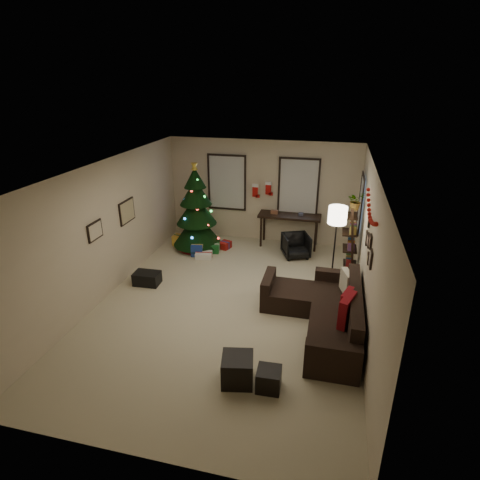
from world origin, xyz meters
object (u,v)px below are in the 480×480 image
(christmas_tree, at_px, (196,213))
(bookshelf, at_px, (351,244))
(sofa, at_px, (324,312))
(desk_chair, at_px, (296,246))
(desk, at_px, (289,218))

(christmas_tree, height_order, bookshelf, christmas_tree)
(christmas_tree, bearing_deg, sofa, -39.58)
(christmas_tree, xyz_separation_m, sofa, (3.36, -2.78, -0.68))
(desk_chair, height_order, bookshelf, bookshelf)
(desk, height_order, bookshelf, bookshelf)
(desk, bearing_deg, sofa, -72.93)
(christmas_tree, relative_size, bookshelf, 1.37)
(desk_chair, bearing_deg, desk, 89.87)
(christmas_tree, distance_m, bookshelf, 3.89)
(desk, xyz_separation_m, desk_chair, (0.26, -0.65, -0.47))
(christmas_tree, height_order, sofa, christmas_tree)
(desk_chair, bearing_deg, christmas_tree, 159.09)
(sofa, height_order, bookshelf, bookshelf)
(bookshelf, bearing_deg, desk_chair, 146.10)
(sofa, relative_size, desk_chair, 4.42)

